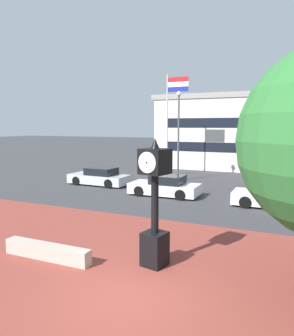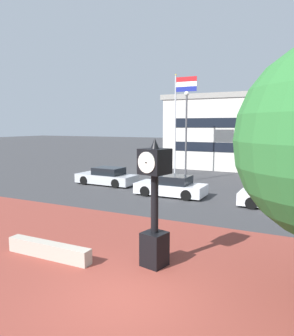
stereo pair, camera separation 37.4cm
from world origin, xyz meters
TOP-DOWN VIEW (x-y plane):
  - ground_plane at (0.00, 0.00)m, footprint 200.00×200.00m
  - plaza_brick_paving at (0.00, 1.35)m, footprint 44.00×10.70m
  - planter_wall at (-3.53, 1.02)m, footprint 3.20×0.43m
  - street_clock at (-0.14, 2.01)m, footprint 0.91×0.93m
  - car_street_mid at (-9.24, 13.08)m, footprint 4.52×2.02m
  - car_street_far at (-3.53, 11.64)m, footprint 4.29×1.97m
  - car_street_distant at (2.75, 11.33)m, footprint 4.05×1.95m
  - flagpole_primary at (-5.97, 19.02)m, footprint 1.89×0.14m
  - street_lamp_post at (-4.52, 16.96)m, footprint 0.36×0.36m

SIDE VIEW (x-z plane):
  - ground_plane at x=0.00m, z-range 0.00..0.00m
  - plaza_brick_paving at x=0.00m, z-range 0.00..0.01m
  - planter_wall at x=-3.53m, z-range 0.00..0.50m
  - car_street_distant at x=2.75m, z-range -0.07..1.21m
  - car_street_far at x=-3.53m, z-range -0.07..1.21m
  - car_street_mid at x=-9.24m, z-range -0.07..1.21m
  - street_clock at x=-0.14m, z-range -0.07..3.89m
  - street_lamp_post at x=-4.52m, z-range 0.75..7.64m
  - flagpole_primary at x=-5.97m, z-range 1.00..9.54m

